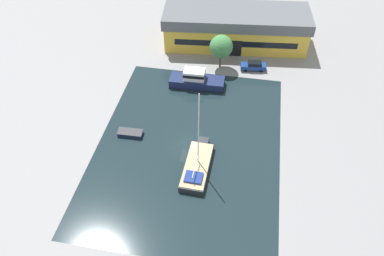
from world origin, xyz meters
name	(u,v)px	position (x,y,z in m)	size (l,w,h in m)	color
ground_plane	(189,145)	(0.00, 0.00, 0.00)	(440.00, 440.00, 0.00)	gray
water_canal	(189,145)	(0.00, 0.00, 0.00)	(26.83, 36.30, 0.01)	#19282D
warehouse_building	(236,27)	(3.95, 29.60, 3.45)	(29.01, 12.80, 6.82)	gold
quay_tree_near_building	(221,47)	(2.11, 20.64, 4.39)	(4.20, 4.20, 6.50)	brown
parked_car	(253,66)	(8.26, 20.93, 0.84)	(4.80, 2.31, 1.67)	navy
sailboat_moored	(197,166)	(1.95, -4.09, 0.60)	(3.65, 9.97, 13.15)	#23282D
motor_cruiser	(196,80)	(-1.33, 14.41, 1.14)	(9.64, 3.48, 3.17)	#19234C
small_dinghy	(130,133)	(-9.23, 0.66, 0.33)	(3.86, 1.75, 0.65)	#19234C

